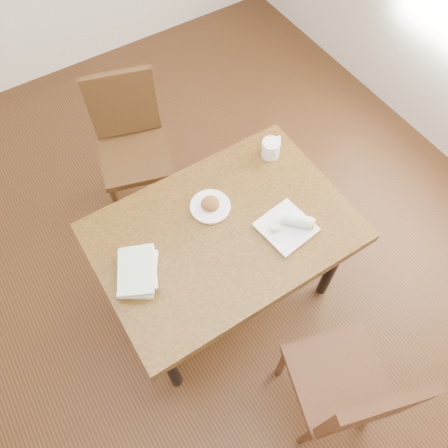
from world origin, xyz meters
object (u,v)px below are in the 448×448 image
table (224,238)px  chair_near (350,393)px  book_stack (138,271)px  chair_far (131,139)px  plate_burrito (290,225)px  plate_scone (210,206)px  coffee_mug (271,148)px

table → chair_near: bearing=-84.6°
book_stack → chair_far: bearing=68.0°
chair_near → chair_far: bearing=94.9°
plate_burrito → book_stack: size_ratio=0.91×
plate_scone → book_stack: bearing=-163.8°
chair_far → chair_near: bearing=-85.1°
chair_far → book_stack: bearing=-112.0°
table → book_stack: (-0.45, 0.01, 0.11)m
table → chair_near: size_ratio=1.29×
table → chair_far: size_ratio=1.29×
table → plate_scone: (0.01, 0.14, 0.10)m
chair_far → plate_burrito: (0.34, -1.10, 0.23)m
chair_near → book_stack: (-0.53, 0.90, 0.23)m
chair_near → plate_burrito: size_ratio=3.68×
plate_scone → plate_burrito: 0.40m
plate_burrito → chair_far: bearing=107.2°
chair_far → plate_scone: chair_far is taller
coffee_mug → book_stack: size_ratio=0.49×
plate_scone → book_stack: size_ratio=0.70×
plate_scone → book_stack: plate_scone is taller
book_stack → coffee_mug: bearing=15.7°
chair_near → plate_burrito: (0.19, 0.73, 0.23)m
plate_scone → coffee_mug: 0.47m
table → plate_burrito: (0.27, -0.16, 0.11)m
plate_burrito → chair_near: bearing=-104.2°
table → chair_far: bearing=94.4°
plate_scone → book_stack: (-0.46, -0.13, 0.01)m
coffee_mug → book_stack: bearing=-164.3°
plate_scone → plate_burrito: plate_burrito is taller
plate_scone → table: bearing=-93.9°
plate_scone → book_stack: 0.48m
chair_far → plate_burrito: chair_far is taller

